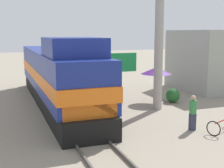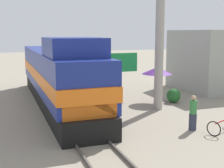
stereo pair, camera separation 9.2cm
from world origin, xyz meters
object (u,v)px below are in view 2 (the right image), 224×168
(utility_pole, at_px, (160,24))
(person_bystander, at_px, (193,111))
(vendor_umbrella, at_px, (157,71))
(locomotive, at_px, (59,76))
(billboard_sign, at_px, (120,65))
(bicycle, at_px, (223,125))

(utility_pole, bearing_deg, person_bystander, -95.53)
(utility_pole, height_order, vendor_umbrella, utility_pole)
(locomotive, relative_size, billboard_sign, 4.99)
(locomotive, distance_m, billboard_sign, 4.30)
(locomotive, distance_m, vendor_umbrella, 6.48)
(billboard_sign, bearing_deg, vendor_umbrella, -33.45)
(person_bystander, bearing_deg, billboard_sign, 96.55)
(vendor_umbrella, xyz_separation_m, bicycle, (-0.05, -6.80, -1.78))
(utility_pole, height_order, billboard_sign, utility_pole)
(bicycle, bearing_deg, locomotive, 14.39)
(utility_pole, relative_size, vendor_umbrella, 4.30)
(locomotive, height_order, person_bystander, locomotive)
(utility_pole, bearing_deg, billboard_sign, 111.80)
(billboard_sign, bearing_deg, locomotive, -177.26)
(utility_pole, relative_size, billboard_sign, 3.12)
(billboard_sign, height_order, person_bystander, billboard_sign)
(utility_pole, xyz_separation_m, person_bystander, (-0.42, -4.29, -4.21))
(locomotive, relative_size, utility_pole, 1.60)
(bicycle, bearing_deg, utility_pole, -15.07)
(person_bystander, bearing_deg, utility_pole, 84.47)
(utility_pole, distance_m, bicycle, 6.96)
(vendor_umbrella, xyz_separation_m, billboard_sign, (-2.11, 1.39, 0.32))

